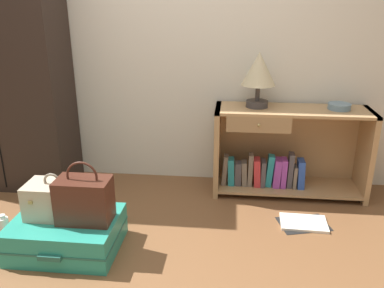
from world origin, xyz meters
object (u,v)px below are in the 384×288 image
Objects in this scene: bowl at (339,106)px; suitcase_large at (67,234)px; train_case at (54,199)px; bottle at (4,227)px; wardrobe at (3,64)px; bookshelf at (284,153)px; table_lamp at (259,72)px; open_book_on_floor at (304,223)px; handbag at (84,200)px.

suitcase_large is (-1.82, -0.98, -0.62)m from bowl.
train_case is 0.47m from bottle.
wardrobe reaches higher than bowl.
bookshelf is at bearing 25.18° from bottle.
table_lamp is (2.01, 0.06, -0.03)m from wardrobe.
handbag is at bearing -161.90° from open_book_on_floor.
handbag is at bearing -1.08° from suitcase_large.
table_lamp is 1.58m from handbag.
bowl is 1.99m from handbag.
train_case is (-1.51, -0.93, -0.01)m from bookshelf.
bookshelf is at bearing -3.42° from table_lamp.
train_case reaches higher than bottle.
bottle is (-2.29, -0.90, -0.65)m from bowl.
table_lamp is 0.64× the size of suitcase_large.
bookshelf reaches higher than handbag.
bowl is at bearing 1.01° from bookshelf.
suitcase_large reaches higher than bottle.
bottle is at bearing -154.82° from bookshelf.
wardrobe is 1.31m from bottle.
bowl is 0.44× the size of open_book_on_floor.
bowl reaches higher than handbag.
wardrobe is at bearing 131.13° from suitcase_large.
bookshelf reaches higher than bottle.
train_case is (-0.07, 0.04, 0.22)m from suitcase_large.
train_case is (0.74, -0.89, -0.69)m from wardrobe.
bookshelf is at bearing -178.99° from bowl.
train_case is 1.70m from open_book_on_floor.
table_lamp is 1.79m from suitcase_large.
table_lamp reaches higher than open_book_on_floor.
handbag is 0.68m from bottle.
table_lamp reaches higher than suitcase_large.
handbag is at bearing -137.09° from table_lamp.
handbag is at bearing -44.45° from wardrobe.
wardrobe is at bearing -178.86° from bookshelf.
wardrobe is 5.23× the size of open_book_on_floor.
table_lamp is (-0.23, 0.01, 0.65)m from bookshelf.
table_lamp reaches higher than bowl.
suitcase_large is at bearing -9.14° from bottle.
bowl is 2.16m from train_case.
bottle is at bearing 174.55° from train_case.
suitcase_large is 1.97× the size of train_case.
wardrobe is at bearing -178.88° from bowl.
wardrobe is 11.92× the size of bottle.
open_book_on_floor is at bearing -77.90° from bookshelf.
open_book_on_floor is at bearing 14.52° from train_case.
wardrobe reaches higher than suitcase_large.
bookshelf is 7.03× the size of bottle.
suitcase_large is 1.69× the size of open_book_on_floor.
bottle is 0.44× the size of open_book_on_floor.
bottle reaches higher than open_book_on_floor.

